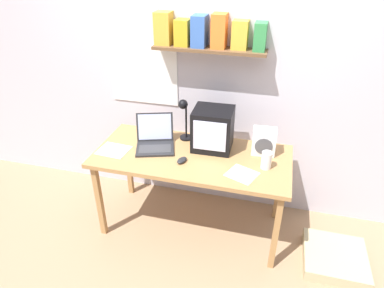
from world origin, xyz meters
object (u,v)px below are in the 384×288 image
(loose_paper_near_laptop, at_px, (242,174))
(desk_lamp, at_px, (184,115))
(juice_glass, at_px, (266,161))
(crt_monitor, at_px, (213,129))
(laptop, at_px, (155,139))
(corner_desk, at_px, (192,161))
(floor_cushion, at_px, (335,258))
(space_heater, at_px, (264,141))
(computer_mouse, at_px, (182,160))
(printed_handout, at_px, (114,150))

(loose_paper_near_laptop, bearing_deg, desk_lamp, 144.60)
(loose_paper_near_laptop, bearing_deg, juice_glass, 40.12)
(crt_monitor, relative_size, juice_glass, 2.53)
(laptop, bearing_deg, crt_monitor, -7.20)
(corner_desk, bearing_deg, desk_lamp, 119.77)
(desk_lamp, relative_size, floor_cushion, 0.79)
(corner_desk, bearing_deg, space_heater, 17.30)
(crt_monitor, bearing_deg, juice_glass, -24.49)
(crt_monitor, bearing_deg, computer_mouse, -124.50)
(juice_glass, distance_m, floor_cushion, 1.00)
(space_heater, bearing_deg, printed_handout, -170.30)
(crt_monitor, height_order, desk_lamp, desk_lamp)
(computer_mouse, distance_m, loose_paper_near_laptop, 0.48)
(laptop, relative_size, printed_handout, 1.54)
(laptop, xyz_separation_m, floor_cushion, (1.57, -0.20, -0.77))
(laptop, xyz_separation_m, space_heater, (0.90, 0.11, 0.05))
(computer_mouse, bearing_deg, floor_cushion, -0.50)
(juice_glass, distance_m, printed_handout, 1.25)
(crt_monitor, relative_size, floor_cushion, 0.72)
(laptop, height_order, loose_paper_near_laptop, laptop)
(laptop, distance_m, floor_cushion, 1.76)
(space_heater, bearing_deg, juice_glass, -82.78)
(corner_desk, height_order, space_heater, space_heater)
(crt_monitor, relative_size, desk_lamp, 0.90)
(space_heater, bearing_deg, corner_desk, -165.92)
(space_heater, height_order, floor_cushion, space_heater)
(computer_mouse, xyz_separation_m, loose_paper_near_laptop, (0.48, -0.05, -0.01))
(crt_monitor, relative_size, printed_handout, 1.33)
(computer_mouse, height_order, floor_cushion, computer_mouse)
(juice_glass, xyz_separation_m, space_heater, (-0.04, 0.21, 0.05))
(space_heater, distance_m, printed_handout, 1.24)
(laptop, xyz_separation_m, loose_paper_near_laptop, (0.77, -0.24, -0.06))
(computer_mouse, bearing_deg, loose_paper_near_laptop, -5.98)
(crt_monitor, height_order, loose_paper_near_laptop, crt_monitor)
(juice_glass, bearing_deg, space_heater, 100.44)
(juice_glass, bearing_deg, desk_lamp, 160.12)
(floor_cushion, bearing_deg, space_heater, 155.33)
(crt_monitor, xyz_separation_m, computer_mouse, (-0.18, -0.28, -0.16))
(juice_glass, bearing_deg, laptop, 173.81)
(desk_lamp, height_order, juice_glass, desk_lamp)
(crt_monitor, relative_size, space_heater, 1.58)
(floor_cushion, bearing_deg, computer_mouse, 179.50)
(laptop, height_order, desk_lamp, desk_lamp)
(corner_desk, xyz_separation_m, computer_mouse, (-0.05, -0.12, 0.08))
(corner_desk, xyz_separation_m, desk_lamp, (-0.13, 0.22, 0.31))
(juice_glass, xyz_separation_m, computer_mouse, (-0.64, -0.09, -0.05))
(juice_glass, relative_size, space_heater, 0.63)
(corner_desk, relative_size, juice_glass, 11.61)
(laptop, bearing_deg, desk_lamp, 18.30)
(crt_monitor, distance_m, desk_lamp, 0.28)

